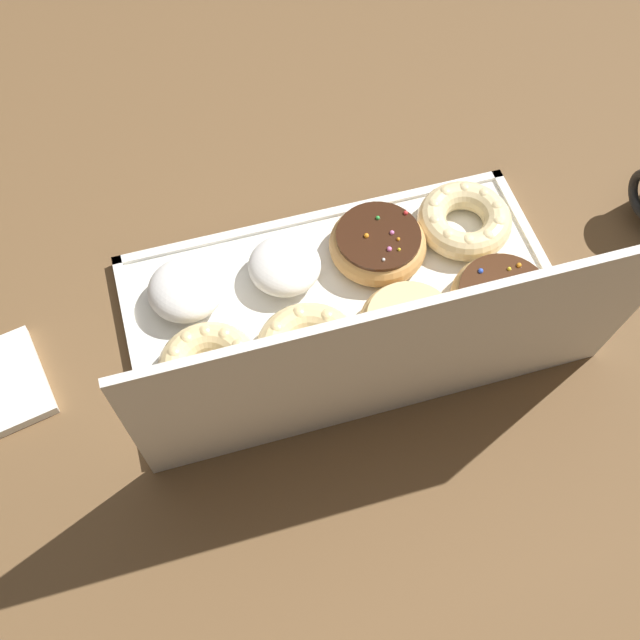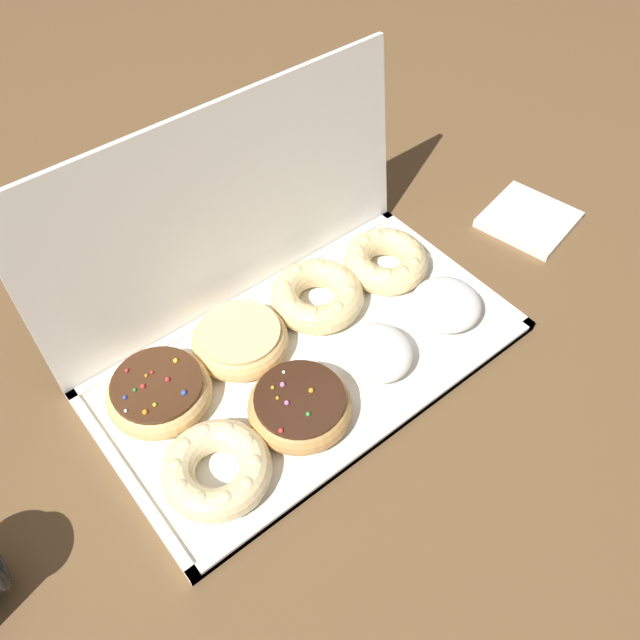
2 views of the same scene
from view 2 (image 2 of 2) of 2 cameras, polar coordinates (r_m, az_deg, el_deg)
ground_plane at (r=0.83m, az=-0.84°, el=-3.79°), size 3.00×3.00×0.00m
donut_box at (r=0.83m, az=-0.84°, el=-3.57°), size 0.52×0.28×0.01m
box_lid_open at (r=0.82m, az=-8.10°, el=9.11°), size 0.52×0.05×0.28m
cruller_donut_0 at (r=0.73m, az=-8.90°, el=-12.55°), size 0.12×0.12×0.04m
sprinkle_donut_1 at (r=0.76m, az=-1.74°, el=-7.43°), size 0.12×0.12×0.04m
powdered_filled_donut_2 at (r=0.80m, az=4.93°, el=-2.83°), size 0.09×0.09×0.04m
powdered_filled_donut_3 at (r=0.86m, az=10.82°, el=1.33°), size 0.09×0.09×0.04m
sprinkle_donut_4 at (r=0.79m, az=-13.69°, el=-6.05°), size 0.12×0.12×0.04m
glazed_ring_donut_5 at (r=0.82m, az=-6.89°, el=-1.70°), size 0.12×0.12×0.04m
cruller_donut_6 at (r=0.86m, az=-0.26°, el=2.14°), size 0.12×0.12×0.04m
cruller_donut_7 at (r=0.91m, az=5.70°, el=5.15°), size 0.12×0.12×0.04m
napkin_stack at (r=1.05m, az=17.52°, el=8.28°), size 0.14×0.14×0.01m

